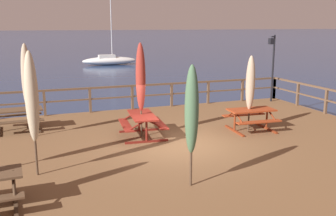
{
  "coord_description": "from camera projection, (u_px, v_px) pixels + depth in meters",
  "views": [
    {
      "loc": [
        -4.2,
        -10.69,
        4.42
      ],
      "look_at": [
        0.0,
        0.84,
        1.74
      ],
      "focal_mm": 41.01,
      "sensor_mm": 36.0,
      "label": 1
    }
  ],
  "objects": [
    {
      "name": "ground_plane",
      "position": [
        177.0,
        167.0,
        12.16
      ],
      "size": [
        600.0,
        600.0,
        0.0
      ],
      "primitive_type": "plane",
      "color": "navy"
    },
    {
      "name": "wooden_deck",
      "position": [
        177.0,
        156.0,
        12.08
      ],
      "size": [
        15.09,
        11.17,
        0.74
      ],
      "primitive_type": "cube",
      "color": "brown",
      "rests_on": "ground"
    },
    {
      "name": "railing_waterside_far",
      "position": [
        132.0,
        93.0,
        16.83
      ],
      "size": [
        14.89,
        0.1,
        1.09
      ],
      "color": "brown",
      "rests_on": "wooden_deck"
    },
    {
      "name": "picnic_table_mid_centre",
      "position": [
        142.0,
        121.0,
        12.73
      ],
      "size": [
        1.56,
        1.84,
        0.78
      ],
      "color": "maroon",
      "rests_on": "wooden_deck"
    },
    {
      "name": "picnic_table_mid_left",
      "position": [
        251.0,
        115.0,
        13.52
      ],
      "size": [
        1.71,
        1.49,
        0.78
      ],
      "color": "#993819",
      "rests_on": "wooden_deck"
    },
    {
      "name": "picnic_table_front_right",
      "position": [
        18.0,
        115.0,
        13.52
      ],
      "size": [
        1.73,
        1.48,
        0.78
      ],
      "color": "brown",
      "rests_on": "wooden_deck"
    },
    {
      "name": "patio_umbrella_tall_mid_right",
      "position": [
        141.0,
        78.0,
        12.46
      ],
      "size": [
        0.32,
        0.32,
        3.12
      ],
      "color": "#4C3828",
      "rests_on": "wooden_deck"
    },
    {
      "name": "patio_umbrella_short_back",
      "position": [
        250.0,
        83.0,
        13.28
      ],
      "size": [
        0.32,
        0.32,
        2.65
      ],
      "color": "#4C3828",
      "rests_on": "wooden_deck"
    },
    {
      "name": "patio_umbrella_short_mid",
      "position": [
        192.0,
        110.0,
        8.58
      ],
      "size": [
        0.32,
        0.32,
        2.83
      ],
      "color": "#4C3828",
      "rests_on": "wooden_deck"
    },
    {
      "name": "patio_umbrella_tall_back_right",
      "position": [
        27.0,
        78.0,
        12.4
      ],
      "size": [
        0.32,
        0.32,
        3.1
      ],
      "color": "#4C3828",
      "rests_on": "wooden_deck"
    },
    {
      "name": "patio_umbrella_tall_front",
      "position": [
        32.0,
        98.0,
        9.17
      ],
      "size": [
        0.32,
        0.32,
        3.09
      ],
      "color": "#4C3828",
      "rests_on": "wooden_deck"
    },
    {
      "name": "lamp_post_hooked",
      "position": [
        272.0,
        58.0,
        18.16
      ],
      "size": [
        0.57,
        0.5,
        3.2
      ],
      "color": "black",
      "rests_on": "wooden_deck"
    },
    {
      "name": "sailboat_distant",
      "position": [
        109.0,
        60.0,
        42.62
      ],
      "size": [
        6.06,
        1.9,
        7.72
      ],
      "color": "white",
      "rests_on": "ground"
    }
  ]
}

